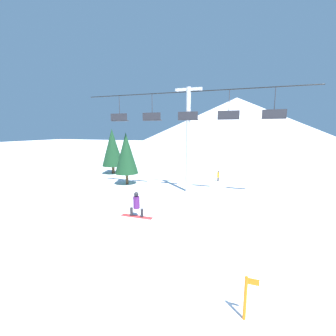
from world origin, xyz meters
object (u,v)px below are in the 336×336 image
at_px(snowboarder, 137,205).
at_px(pine_tree_near, 126,153).
at_px(distant_skier, 218,176).
at_px(trail_marker, 246,297).
at_px(snow_ramp, 124,255).

bearing_deg(snowboarder, pine_tree_near, 121.04).
bearing_deg(pine_tree_near, distant_skier, 26.25).
xyz_separation_m(pine_tree_near, distant_skier, (9.10, 4.49, -2.66)).
distance_m(pine_tree_near, trail_marker, 18.91).
xyz_separation_m(snow_ramp, pine_tree_near, (-7.47, 13.66, 2.48)).
distance_m(snow_ramp, distant_skier, 18.22).
bearing_deg(pine_tree_near, snowboarder, -58.96).
height_order(pine_tree_near, distant_skier, pine_tree_near).
bearing_deg(snowboarder, trail_marker, -27.81).
height_order(pine_tree_near, trail_marker, pine_tree_near).
relative_size(snowboarder, trail_marker, 1.09).
relative_size(trail_marker, distant_skier, 1.16).
height_order(snowboarder, trail_marker, snowboarder).
bearing_deg(trail_marker, distant_skier, 98.76).
distance_m(snowboarder, distant_skier, 16.49).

